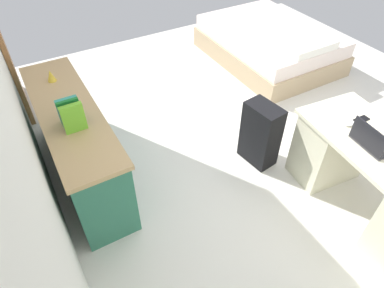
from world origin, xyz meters
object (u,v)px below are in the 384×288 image
(suitcase_black, at_px, (260,134))
(computer_mouse, at_px, (350,124))
(figurine_small, at_px, (51,76))
(cell_phone_by_mouse, at_px, (361,120))
(credenza, at_px, (77,143))
(bed, at_px, (269,44))
(laptop, at_px, (372,141))
(desk, at_px, (371,180))

(suitcase_black, bearing_deg, computer_mouse, -155.47)
(suitcase_black, xyz_separation_m, figurine_small, (1.18, 1.60, 0.52))
(computer_mouse, distance_m, cell_phone_by_mouse, 0.14)
(credenza, relative_size, suitcase_black, 2.72)
(cell_phone_by_mouse, xyz_separation_m, figurine_small, (1.80, 2.12, 0.12))
(cell_phone_by_mouse, bearing_deg, bed, -21.85)
(credenza, height_order, suitcase_black, credenza)
(credenza, relative_size, laptop, 5.43)
(suitcase_black, distance_m, computer_mouse, 0.83)
(bed, xyz_separation_m, laptop, (-2.45, 1.11, 0.54))
(credenza, distance_m, figurine_small, 0.68)
(desk, height_order, cell_phone_by_mouse, cell_phone_by_mouse)
(credenza, distance_m, suitcase_black, 1.74)
(suitcase_black, distance_m, figurine_small, 2.06)
(suitcase_black, height_order, laptop, laptop)
(credenza, distance_m, laptop, 2.49)
(figurine_small, bearing_deg, computer_mouse, -132.11)
(credenza, xyz_separation_m, figurine_small, (0.50, 0.00, 0.45))
(desk, bearing_deg, laptop, 38.76)
(bed, height_order, figurine_small, figurine_small)
(laptop, height_order, computer_mouse, laptop)
(desk, bearing_deg, bed, -21.95)
(suitcase_black, xyz_separation_m, laptop, (-0.86, -0.31, 0.45))
(cell_phone_by_mouse, bearing_deg, figurine_small, 50.24)
(figurine_small, bearing_deg, suitcase_black, -126.40)
(bed, height_order, cell_phone_by_mouse, cell_phone_by_mouse)
(desk, height_order, computer_mouse, computer_mouse)
(bed, bearing_deg, cell_phone_by_mouse, 157.67)
(suitcase_black, xyz_separation_m, cell_phone_by_mouse, (-0.61, -0.52, 0.40))
(suitcase_black, bearing_deg, bed, -49.18)
(cell_phone_by_mouse, bearing_deg, desk, 160.95)
(computer_mouse, bearing_deg, desk, -171.82)
(bed, relative_size, figurine_small, 17.29)
(credenza, bearing_deg, cell_phone_by_mouse, -121.39)
(credenza, height_order, laptop, laptop)
(desk, xyz_separation_m, bed, (2.56, -1.03, -0.14))
(figurine_small, bearing_deg, desk, -137.10)
(bed, xyz_separation_m, computer_mouse, (-2.20, 1.04, 0.50))
(suitcase_black, xyz_separation_m, computer_mouse, (-0.61, -0.38, 0.41))
(bed, xyz_separation_m, cell_phone_by_mouse, (-2.20, 0.90, 0.49))
(bed, relative_size, suitcase_black, 2.87)
(figurine_small, bearing_deg, bed, -82.37)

